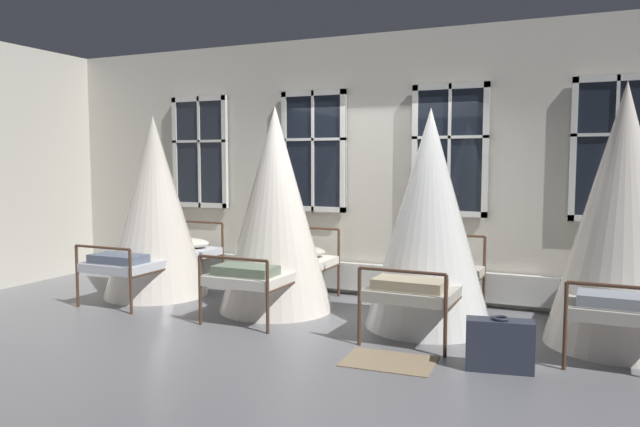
{
  "coord_description": "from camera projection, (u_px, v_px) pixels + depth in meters",
  "views": [
    {
      "loc": [
        2.46,
        -6.19,
        1.78
      ],
      "look_at": [
        -0.34,
        0.17,
        1.18
      ],
      "focal_mm": 33.79,
      "sensor_mm": 36.0,
      "label": 1
    }
  ],
  "objects": [
    {
      "name": "rug_third",
      "position": [
        389.0,
        361.0,
        5.34
      ],
      "size": [
        0.82,
        0.59,
        0.01
      ],
      "primitive_type": "cube",
      "rotation": [
        0.0,
        0.0,
        0.04
      ],
      "color": "#8E7A5B",
      "rests_on": "ground"
    },
    {
      "name": "cot_first",
      "position": [
        155.0,
        209.0,
        7.97
      ],
      "size": [
        1.36,
        1.96,
        2.38
      ],
      "rotation": [
        0.0,
        0.0,
        1.56
      ],
      "color": "#4C3323",
      "rests_on": "ground"
    },
    {
      "name": "window_bank",
      "position": [
        377.0,
        217.0,
        7.83
      ],
      "size": [
        6.46,
        0.1,
        2.66
      ],
      "color": "black",
      "rests_on": "ground"
    },
    {
      "name": "ground",
      "position": [
        342.0,
        320.0,
        6.78
      ],
      "size": [
        19.59,
        19.59,
        0.0
      ],
      "primitive_type": "plane",
      "color": "slate"
    },
    {
      "name": "back_wall_with_windows",
      "position": [
        381.0,
        167.0,
        7.88
      ],
      "size": [
        10.0,
        0.1,
        3.42
      ],
      "primitive_type": "cube",
      "color": "beige",
      "rests_on": "ground"
    },
    {
      "name": "cot_third",
      "position": [
        429.0,
        222.0,
        6.42
      ],
      "size": [
        1.36,
        1.97,
        2.34
      ],
      "rotation": [
        0.0,
        0.0,
        1.54
      ],
      "color": "#4C3323",
      "rests_on": "ground"
    },
    {
      "name": "cot_second",
      "position": [
        276.0,
        212.0,
        7.17
      ],
      "size": [
        1.36,
        1.95,
        2.43
      ],
      "rotation": [
        0.0,
        0.0,
        1.56
      ],
      "color": "#4C3323",
      "rests_on": "ground"
    },
    {
      "name": "suitcase_dark",
      "position": [
        500.0,
        345.0,
        5.11
      ],
      "size": [
        0.59,
        0.3,
        0.47
      ],
      "rotation": [
        0.0,
        0.0,
        0.17
      ],
      "color": "#2D3342",
      "rests_on": "ground"
    },
    {
      "name": "cot_fourth",
      "position": [
        622.0,
        219.0,
        5.73
      ],
      "size": [
        1.36,
        1.97,
        2.54
      ],
      "rotation": [
        0.0,
        0.0,
        1.54
      ],
      "color": "#4C3323",
      "rests_on": "ground"
    }
  ]
}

